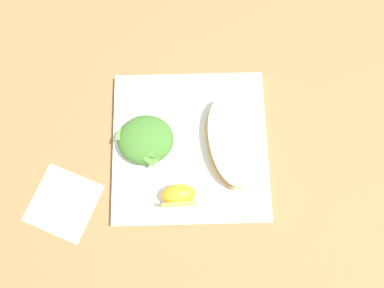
{
  "coord_description": "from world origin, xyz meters",
  "views": [
    {
      "loc": [
        -0.0,
        -0.15,
        0.64
      ],
      "look_at": [
        0.0,
        0.0,
        0.03
      ],
      "focal_mm": 33.28,
      "sensor_mm": 36.0,
      "label": 1
    }
  ],
  "objects": [
    {
      "name": "ground",
      "position": [
        0.0,
        0.0,
        0.0
      ],
      "size": [
        3.0,
        3.0,
        0.0
      ],
      "primitive_type": "plane",
      "color": "olive"
    },
    {
      "name": "white_plate",
      "position": [
        0.0,
        0.0,
        0.01
      ],
      "size": [
        0.28,
        0.28,
        0.02
      ],
      "primitive_type": "cube",
      "color": "white",
      "rests_on": "ground"
    },
    {
      "name": "cheesy_pizza_bread",
      "position": [
        0.07,
        0.0,
        0.03
      ],
      "size": [
        0.1,
        0.18,
        0.04
      ],
      "color": "tan",
      "rests_on": "white_plate"
    },
    {
      "name": "green_salad_pile",
      "position": [
        -0.08,
        0.01,
        0.04
      ],
      "size": [
        0.1,
        0.1,
        0.04
      ],
      "color": "#3D7028",
      "rests_on": "white_plate"
    },
    {
      "name": "orange_wedge_front",
      "position": [
        -0.02,
        -0.09,
        0.04
      ],
      "size": [
        0.06,
        0.04,
        0.04
      ],
      "color": "orange",
      "rests_on": "white_plate"
    },
    {
      "name": "paper_napkin",
      "position": [
        -0.23,
        -0.1,
        0.0
      ],
      "size": [
        0.14,
        0.14,
        0.0
      ],
      "primitive_type": "cube",
      "rotation": [
        0.0,
        0.0,
        -0.41
      ],
      "color": "white",
      "rests_on": "ground"
    }
  ]
}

